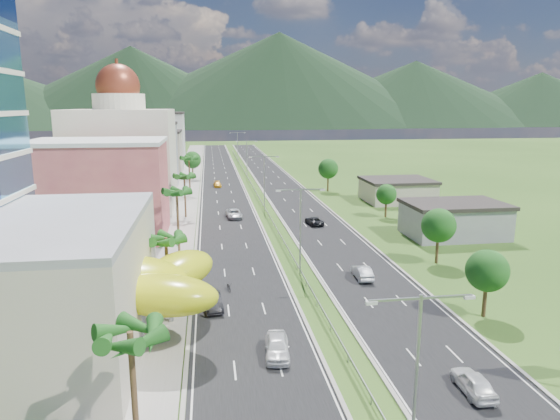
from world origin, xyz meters
name	(u,v)px	position (x,y,z in m)	size (l,w,h in m)	color
ground	(317,306)	(0.00, 0.00, 0.00)	(500.00, 500.00, 0.00)	#2D5119
road_left	(222,181)	(-7.50, 90.00, 0.02)	(11.00, 260.00, 0.04)	black
road_right	(275,180)	(7.50, 90.00, 0.02)	(11.00, 260.00, 0.04)	black
sidewalk_left	(187,182)	(-17.00, 90.00, 0.06)	(7.00, 260.00, 0.12)	gray
median_guardrail	(254,189)	(0.00, 71.99, 0.62)	(0.10, 216.06, 0.76)	gray
streetlight_median_a	(417,368)	(0.00, -25.00, 6.75)	(6.04, 0.25, 11.00)	gray
streetlight_median_b	(300,222)	(0.00, 10.00, 6.75)	(6.04, 0.25, 11.00)	gray
streetlight_median_c	(264,177)	(0.00, 50.00, 6.75)	(6.04, 0.25, 11.00)	gray
streetlight_median_d	(247,155)	(0.00, 95.00, 6.75)	(6.04, 0.25, 11.00)	gray
streetlight_median_e	(238,143)	(0.00, 140.00, 6.75)	(6.04, 0.25, 11.00)	gray
lime_canopy	(111,283)	(-20.00, -4.00, 4.99)	(18.00, 15.00, 7.40)	#B8C012
pink_shophouse	(100,192)	(-28.00, 32.00, 7.50)	(20.00, 15.00, 15.00)	#B54A53
domed_building	(122,153)	(-28.00, 55.00, 11.35)	(20.00, 20.00, 28.70)	beige
midrise_grey	(144,157)	(-27.00, 80.00, 8.00)	(16.00, 15.00, 16.00)	gray
midrise_beige	(153,155)	(-27.00, 102.00, 6.50)	(16.00, 15.00, 13.00)	#B9AD98
midrise_white	(160,141)	(-27.00, 125.00, 9.00)	(16.00, 15.00, 18.00)	silver
shed_near	(454,221)	(28.00, 25.00, 2.50)	(15.00, 10.00, 5.00)	gray
shed_far	(397,191)	(30.00, 55.00, 2.20)	(14.00, 12.00, 4.40)	#B9AD98
palm_tree_a	(130,340)	(-15.50, -22.00, 8.02)	(3.60, 3.60, 9.10)	#47301C
palm_tree_b	(166,242)	(-15.50, 2.00, 7.06)	(3.60, 3.60, 8.10)	#47301C
palm_tree_c	(177,194)	(-15.50, 22.00, 8.50)	(3.60, 3.60, 9.60)	#47301C
palm_tree_d	(184,178)	(-15.50, 45.00, 7.54)	(3.60, 3.60, 8.60)	#47301C
palm_tree_e	(189,160)	(-15.50, 70.00, 8.31)	(3.60, 3.60, 9.40)	#47301C
leafy_tree_lfar	(192,160)	(-15.50, 95.00, 5.58)	(4.90, 4.90, 8.05)	#47301C
leafy_tree_ra	(487,271)	(16.00, -5.00, 4.78)	(4.20, 4.20, 6.90)	#47301C
leafy_tree_rb	(439,226)	(19.00, 12.00, 5.18)	(4.55, 4.55, 7.47)	#47301C
leafy_tree_rc	(386,194)	(22.00, 40.00, 4.37)	(3.85, 3.85, 6.33)	#47301C
leafy_tree_rd	(328,169)	(18.00, 70.00, 5.58)	(4.90, 4.90, 8.05)	#47301C
mountain_ridge	(279,127)	(60.00, 450.00, 0.00)	(860.00, 140.00, 90.00)	black
car_white_near_left	(277,346)	(-5.65, -10.14, 0.89)	(2.01, 5.01, 1.71)	white
car_dark_left	(212,301)	(-10.95, 0.75, 0.85)	(1.71, 4.90, 1.61)	black
car_silver_mid_left	(234,214)	(-6.51, 43.30, 0.84)	(2.66, 5.77, 1.60)	#AAADB1
car_yellow_far_left	(217,184)	(-8.85, 80.43, 0.71)	(1.87, 4.59, 1.33)	orange
car_white_near_right	(473,382)	(7.89, -17.64, 0.84)	(1.88, 4.67, 1.59)	silver
car_silver_right	(362,272)	(7.26, 7.41, 0.83)	(1.67, 4.80, 1.58)	#B2B5BA
car_dark_far_right	(314,221)	(7.31, 35.87, 0.73)	(2.31, 5.00, 1.39)	black
motorcycle	(229,285)	(-9.04, 5.74, 0.62)	(0.55, 1.83, 1.17)	black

